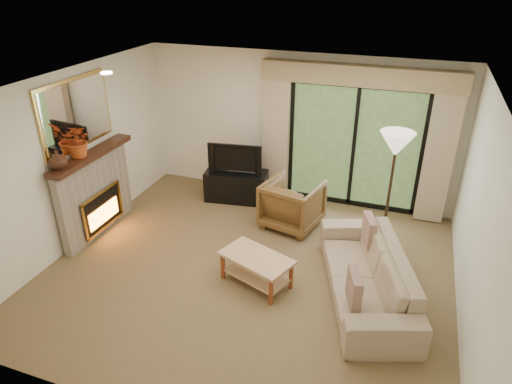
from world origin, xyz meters
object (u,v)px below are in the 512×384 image
(media_console, at_px, (237,186))
(coffee_table, at_px, (256,270))
(armchair, at_px, (292,204))
(sofa, at_px, (366,273))

(media_console, relative_size, coffee_table, 1.16)
(media_console, xyz_separation_m, armchair, (1.20, -0.55, 0.12))
(sofa, xyz_separation_m, coffee_table, (-1.41, -0.25, -0.12))
(media_console, xyz_separation_m, coffee_table, (1.16, -2.18, -0.06))
(armchair, distance_m, sofa, 1.95)
(media_console, bearing_deg, sofa, -45.25)
(media_console, distance_m, coffee_table, 2.47)
(media_console, height_order, coffee_table, media_console)
(coffee_table, bearing_deg, armchair, 109.10)
(sofa, distance_m, coffee_table, 1.44)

